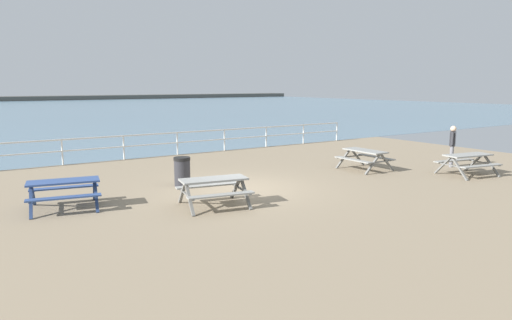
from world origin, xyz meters
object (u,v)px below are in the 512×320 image
at_px(visitor, 452,144).
at_px(picnic_table_near_left, 214,185).
at_px(picnic_table_near_right, 365,155).
at_px(picnic_table_mid_centre, 468,159).
at_px(picnic_table_far_left, 64,187).
at_px(litter_bin, 182,171).

bearing_deg(visitor, picnic_table_near_left, 59.35).
height_order(picnic_table_near_right, picnic_table_mid_centre, same).
xyz_separation_m(picnic_table_near_left, picnic_table_far_left, (-3.47, 1.95, 0.00)).
bearing_deg(visitor, picnic_table_far_left, 51.50).
bearing_deg(litter_bin, visitor, -14.45).
relative_size(picnic_table_near_right, picnic_table_mid_centre, 0.89).
distance_m(picnic_table_near_left, visitor, 10.89).
distance_m(picnic_table_far_left, visitor, 14.48).
height_order(picnic_table_near_left, visitor, visitor).
height_order(picnic_table_near_left, litter_bin, litter_bin).
height_order(picnic_table_near_left, picnic_table_mid_centre, same).
distance_m(visitor, litter_bin, 10.92).
relative_size(picnic_table_mid_centre, litter_bin, 2.14).
distance_m(picnic_table_mid_centre, picnic_table_far_left, 13.65).
xyz_separation_m(picnic_table_near_right, visitor, (3.41, -1.47, 0.36)).
relative_size(picnic_table_near_right, picnic_table_far_left, 0.89).
bearing_deg(picnic_table_near_right, picnic_table_near_left, 102.56).
xyz_separation_m(picnic_table_near_right, picnic_table_mid_centre, (2.32, -2.84, 0.00)).
relative_size(picnic_table_near_left, picnic_table_far_left, 1.00).
distance_m(picnic_table_near_left, picnic_table_near_right, 7.64).
distance_m(picnic_table_near_left, picnic_table_mid_centre, 9.88).
height_order(picnic_table_near_right, picnic_table_far_left, same).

